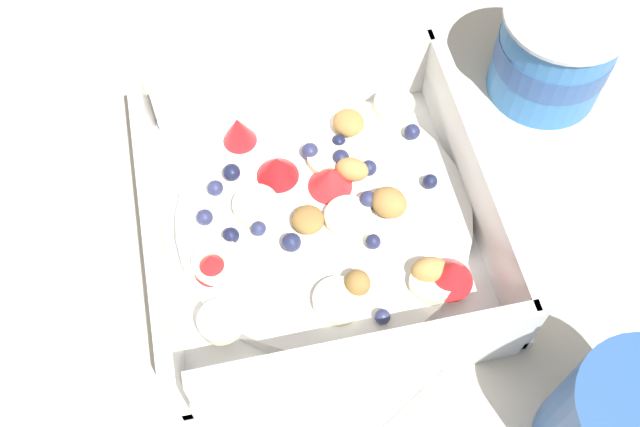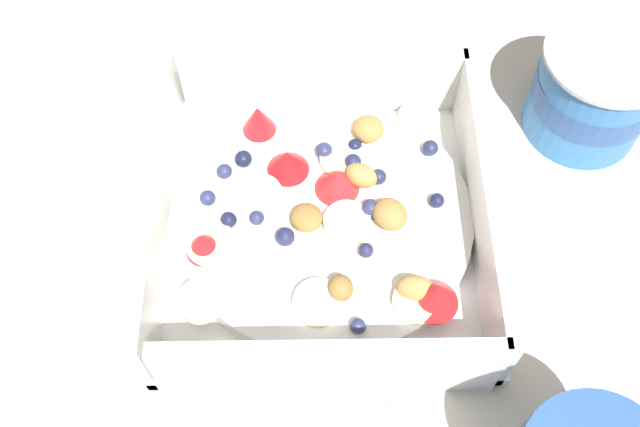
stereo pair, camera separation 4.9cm
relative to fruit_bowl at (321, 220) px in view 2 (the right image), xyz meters
The scene contains 3 objects.
ground_plane 0.02m from the fruit_bowl, 131.41° to the left, with size 2.40×2.40×0.00m, color beige.
fruit_bowl is the anchor object (origin of this frame).
yogurt_cup 0.22m from the fruit_bowl, 115.41° to the left, with size 0.09×0.09×0.08m.
Camera 2 is at (0.25, -0.01, 0.46)m, focal length 41.18 mm.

